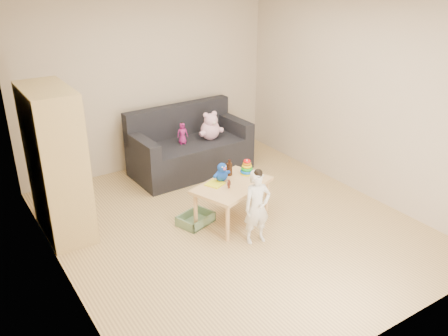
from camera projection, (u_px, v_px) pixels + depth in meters
room at (232, 124)px, 5.30m from camera, size 4.50×4.50×4.50m
wardrobe at (56, 163)px, 5.34m from camera, size 0.49×0.97×1.75m
sofa at (191, 156)px, 7.17m from camera, size 1.78×0.93×0.49m
play_table at (232, 202)px, 5.82m from camera, size 1.09×0.88×0.50m
storage_bin at (196, 219)px, 5.82m from camera, size 0.49×0.42×0.12m
toddler at (257, 208)px, 5.31m from camera, size 0.35×0.26×0.86m
pink_bear at (210, 128)px, 7.08m from camera, size 0.33×0.28×0.36m
doll at (182, 134)px, 6.91m from camera, size 0.18×0.14×0.31m
ring_stacker at (247, 168)px, 5.96m from camera, size 0.17×0.17×0.19m
brown_bottle at (229, 169)px, 5.92m from camera, size 0.07×0.07×0.21m
blue_plush at (222, 172)px, 5.75m from camera, size 0.25×0.23×0.24m
wooden_figure at (229, 184)px, 5.59m from camera, size 0.06×0.06×0.11m
yellow_book at (215, 184)px, 5.70m from camera, size 0.25×0.25×0.01m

